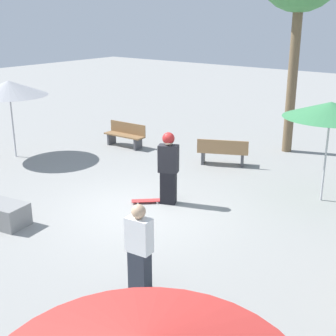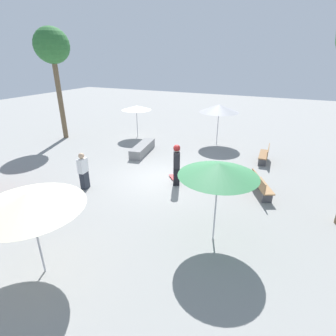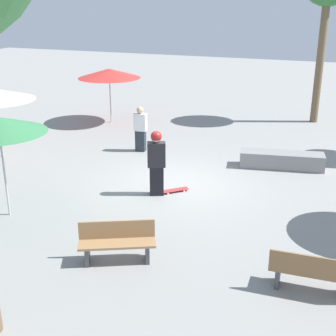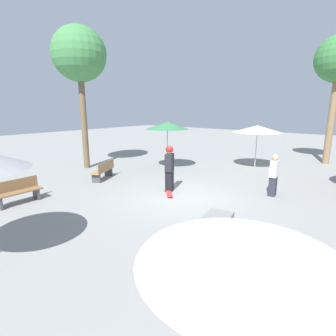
# 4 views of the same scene
# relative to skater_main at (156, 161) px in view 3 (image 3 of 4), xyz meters

# --- Properties ---
(ground_plane) EXTENTS (60.00, 60.00, 0.00)m
(ground_plane) POSITION_rel_skater_main_xyz_m (-0.22, -0.81, -1.00)
(ground_plane) COLOR gray
(skater_main) EXTENTS (0.56, 0.45, 1.85)m
(skater_main) POSITION_rel_skater_main_xyz_m (0.00, 0.00, 0.00)
(skater_main) COLOR black
(skater_main) RESTS_ON ground_plane
(skateboard) EXTENTS (0.72, 0.69, 0.07)m
(skateboard) POSITION_rel_skater_main_xyz_m (-0.42, -0.33, -0.94)
(skateboard) COLOR red
(skateboard) RESTS_ON ground_plane
(concrete_ledge) EXTENTS (2.73, 1.13, 0.52)m
(concrete_ledge) POSITION_rel_skater_main_xyz_m (-2.96, -3.45, -0.74)
(concrete_ledge) COLOR gray
(concrete_ledge) RESTS_ON ground_plane
(bench_near) EXTENTS (1.63, 1.10, 0.85)m
(bench_near) POSITION_rel_skater_main_xyz_m (-0.55, 3.53, -0.57)
(bench_near) COLOR #47474C
(bench_near) RESTS_ON ground_plane
(bench_far) EXTENTS (1.62, 0.50, 0.85)m
(bench_far) POSITION_rel_skater_main_xyz_m (-4.47, 3.25, -0.57)
(bench_far) COLOR #47474C
(bench_far) RESTS_ON ground_plane
(shade_umbrella_red) EXTENTS (2.68, 2.68, 2.35)m
(shade_umbrella_red) POSITION_rel_skater_main_xyz_m (4.89, -6.63, 1.15)
(shade_umbrella_red) COLOR #B7B7BC
(shade_umbrella_red) RESTS_ON ground_plane
(bystander_watching) EXTENTS (0.46, 0.28, 1.62)m
(bystander_watching) POSITION_rel_skater_main_xyz_m (2.03, -3.43, -0.19)
(bystander_watching) COLOR #282D38
(bystander_watching) RESTS_ON ground_plane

